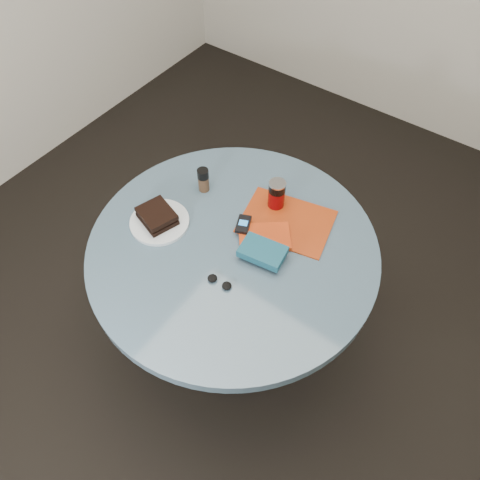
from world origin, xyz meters
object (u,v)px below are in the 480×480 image
Objects in this scene: sandwich at (157,216)px; magazine at (287,221)px; mp3_player at (243,224)px; plate at (160,222)px; soda_can at (277,194)px; pepper_grinder at (203,180)px; red_book at (264,237)px; table at (233,272)px; novel at (263,252)px; headphones at (219,282)px.

magazine is at bearing 35.92° from sandwich.
plate is at bearing -149.55° from mp3_player.
pepper_grinder is at bearing -161.55° from soda_can.
red_book is at bearing 24.24° from sandwich.
table is at bearing 14.97° from sandwich.
pepper_grinder is (0.02, 0.22, 0.04)m from plate.
magazine is 0.18m from novel.
red_book is (-0.02, -0.11, 0.01)m from magazine.
plate reaches higher than table.
pepper_grinder is 0.43m from headphones.
soda_can reaches higher than red_book.
table is 0.33m from soda_can.
headphones is at bearing -84.52° from soda_can.
pepper_grinder reaches higher than table.
magazine is 0.35m from headphones.
plate is 1.42× the size of novel.
sandwich is (-0.01, -0.00, 0.03)m from plate.
plate is 0.03m from sandwich.
mp3_player reaches higher than magazine.
sandwich is 0.30m from mp3_player.
headphones is (0.33, -0.08, -0.03)m from sandwich.
headphones is at bearing -116.97° from novel.
table is 11.22× the size of mp3_player.
table is at bearing -128.45° from magazine.
headphones reaches higher than plate.
mp3_player is at bearing 30.45° from plate.
mp3_player reaches higher than red_book.
headphones is (0.07, -0.23, -0.02)m from mp3_player.
table is 3.20× the size of magazine.
red_book reaches higher than plate.
mp3_player reaches higher than plate.
magazine is (0.07, -0.04, -0.06)m from soda_can.
soda_can reaches higher than sandwich.
novel is at bearing -27.42° from mp3_player.
red_book is (0.34, 0.16, 0.01)m from plate.
sandwich is at bearing -165.03° from table.
soda_can reaches higher than magazine.
pepper_grinder reaches higher than mp3_player.
table is 4.76× the size of plate.
pepper_grinder is 0.56× the size of red_book.
pepper_grinder is 0.66× the size of novel.
soda_can is 0.66× the size of red_book.
soda_can reaches higher than table.
soda_can is 0.37× the size of magazine.
headphones is (-0.04, -0.34, 0.01)m from magazine.
table is 0.23m from novel.
sandwich is at bearing -150.03° from mp3_player.
plate is at bearing 6.45° from sandwich.
red_book is 0.23m from headphones.
headphones is at bearing -44.99° from pepper_grinder.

